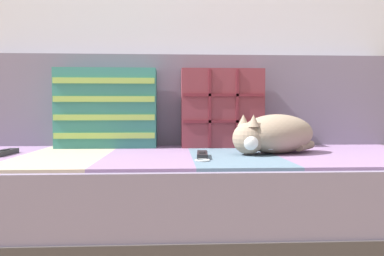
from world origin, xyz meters
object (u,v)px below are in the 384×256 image
throw_pillow_quilted (222,108)px  game_remote_near (202,155)px  couch (190,204)px  game_remote_far (4,153)px  sleeping_cat (272,135)px  throw_pillow_striped (107,108)px

throw_pillow_quilted → game_remote_near: (-0.12, -0.39, -0.17)m
couch → throw_pillow_quilted: (0.15, 0.23, 0.38)m
throw_pillow_quilted → game_remote_far: bearing=-161.8°
throw_pillow_quilted → game_remote_near: throw_pillow_quilted is taller
couch → sleeping_cat: 0.42m
sleeping_cat → game_remote_far: 1.00m
couch → game_remote_near: (0.04, -0.16, 0.21)m
sleeping_cat → throw_pillow_quilted: bearing=119.5°
game_remote_near → game_remote_far: bearing=171.2°
throw_pillow_quilted → throw_pillow_striped: same height
game_remote_near → sleeping_cat: bearing=21.4°
game_remote_near → game_remote_far: same height
throw_pillow_striped → sleeping_cat: size_ratio=1.20×
throw_pillow_quilted → game_remote_far: throw_pillow_quilted is taller
throw_pillow_quilted → couch: bearing=-124.2°
couch → throw_pillow_striped: size_ratio=4.55×
throw_pillow_striped → game_remote_far: (-0.33, -0.28, -0.17)m
throw_pillow_striped → game_remote_near: throw_pillow_striped is taller
sleeping_cat → game_remote_far: bearing=179.8°
throw_pillow_quilted → throw_pillow_striped: (-0.51, -0.00, -0.00)m
couch → game_remote_far: size_ratio=9.68×
sleeping_cat → game_remote_far: (-1.00, 0.00, -0.06)m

